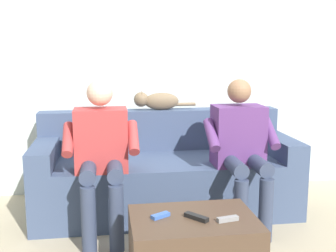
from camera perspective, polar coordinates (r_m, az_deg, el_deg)
name	(u,v)px	position (r m, az deg, el deg)	size (l,w,h in m)	color
ground_plane	(180,248)	(2.95, 1.70, -16.27)	(8.00, 8.00, 0.00)	tan
back_wall	(156,62)	(3.92, -1.58, 8.67)	(4.46, 0.06, 2.42)	silver
couch	(165,175)	(3.52, -0.41, -6.63)	(2.09, 0.83, 0.80)	#3D4C6B
coffee_table	(193,249)	(2.51, 3.44, -16.40)	(0.71, 0.51, 0.39)	#4C3828
person_left_seated	(241,144)	(3.17, 9.87, -2.44)	(0.53, 0.56, 1.11)	#5B3370
person_right_seated	(101,149)	(3.01, -9.06, -3.05)	(0.53, 0.54, 1.11)	#B23838
cat_on_backrest	(156,101)	(3.66, -1.62, 3.45)	(0.54, 0.13, 0.16)	#756047
remote_black	(196,217)	(2.40, 3.87, -12.24)	(0.15, 0.04, 0.02)	black
remote_blue	(160,216)	(2.42, -1.03, -12.08)	(0.11, 0.04, 0.02)	#3860B7
remote_gray	(228,219)	(2.39, 8.11, -12.40)	(0.12, 0.03, 0.02)	gray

